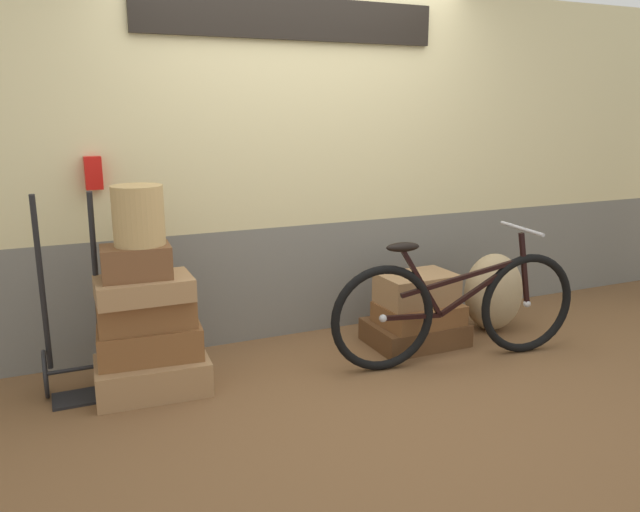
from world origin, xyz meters
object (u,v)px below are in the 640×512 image
(suitcase_6, at_px, (419,313))
(bicycle, at_px, (457,308))
(suitcase_1, at_px, (150,341))
(suitcase_3, at_px, (144,289))
(wicker_basket, at_px, (138,215))
(suitcase_0, at_px, (153,375))
(burlap_sack, at_px, (493,292))
(suitcase_5, at_px, (415,332))
(suitcase_4, at_px, (136,262))
(suitcase_7, at_px, (417,288))
(luggage_trolley, at_px, (76,348))
(suitcase_2, at_px, (146,311))

(suitcase_6, bearing_deg, bicycle, -81.71)
(suitcase_1, relative_size, suitcase_3, 1.10)
(suitcase_1, xyz_separation_m, bicycle, (1.91, -0.39, 0.07))
(wicker_basket, bearing_deg, suitcase_0, -54.97)
(suitcase_1, bearing_deg, suitcase_0, -88.42)
(suitcase_6, bearing_deg, suitcase_3, 177.99)
(suitcase_1, xyz_separation_m, burlap_sack, (2.53, -0.00, -0.00))
(bicycle, bearing_deg, suitcase_5, 100.44)
(suitcase_4, height_order, suitcase_5, suitcase_4)
(suitcase_1, relative_size, suitcase_7, 1.12)
(suitcase_3, bearing_deg, suitcase_7, 1.90)
(suitcase_4, height_order, wicker_basket, wicker_basket)
(suitcase_5, xyz_separation_m, luggage_trolley, (-2.25, 0.12, 0.20))
(suitcase_0, height_order, suitcase_1, suitcase_1)
(suitcase_1, xyz_separation_m, suitcase_4, (-0.05, -0.04, 0.50))
(suitcase_0, xyz_separation_m, bicycle, (1.91, -0.35, 0.27))
(suitcase_7, bearing_deg, burlap_sack, -1.08)
(suitcase_3, xyz_separation_m, suitcase_6, (1.87, 0.01, -0.41))
(suitcase_4, height_order, suitcase_6, suitcase_4)
(suitcase_2, xyz_separation_m, burlap_sack, (2.54, -0.01, -0.19))
(suitcase_0, bearing_deg, luggage_trolley, 162.14)
(suitcase_2, distance_m, suitcase_3, 0.16)
(suitcase_0, distance_m, suitcase_7, 1.87)
(suitcase_2, relative_size, burlap_sack, 0.93)
(suitcase_3, relative_size, bicycle, 0.31)
(bicycle, bearing_deg, wicker_basket, 169.15)
(suitcase_3, height_order, suitcase_5, suitcase_3)
(suitcase_5, height_order, burlap_sack, burlap_sack)
(burlap_sack, bearing_deg, suitcase_2, 179.80)
(wicker_basket, height_order, bicycle, wicker_basket)
(suitcase_0, height_order, burlap_sack, burlap_sack)
(suitcase_6, bearing_deg, luggage_trolley, 173.86)
(suitcase_3, bearing_deg, suitcase_2, 80.96)
(suitcase_2, distance_m, suitcase_4, 0.32)
(luggage_trolley, bearing_deg, suitcase_3, -22.61)
(suitcase_1, xyz_separation_m, suitcase_2, (-0.01, 0.01, 0.19))
(suitcase_2, xyz_separation_m, suitcase_7, (1.85, -0.02, -0.08))
(burlap_sack, xyz_separation_m, bicycle, (-0.62, -0.39, 0.07))
(burlap_sack, height_order, bicycle, bicycle)
(suitcase_3, relative_size, burlap_sack, 0.91)
(suitcase_6, bearing_deg, wicker_basket, 177.11)
(suitcase_3, height_order, luggage_trolley, luggage_trolley)
(wicker_basket, bearing_deg, suitcase_2, 69.39)
(suitcase_0, height_order, luggage_trolley, luggage_trolley)
(suitcase_1, distance_m, suitcase_4, 0.50)
(suitcase_0, distance_m, suitcase_3, 0.54)
(suitcase_1, xyz_separation_m, suitcase_3, (-0.02, -0.05, 0.34))
(suitcase_2, height_order, wicker_basket, wicker_basket)
(suitcase_5, bearing_deg, wicker_basket, -179.46)
(suitcase_0, height_order, bicycle, bicycle)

